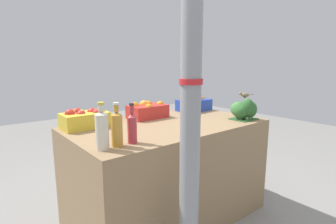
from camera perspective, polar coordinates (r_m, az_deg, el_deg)
ground_plane at (r=2.56m, az=0.00°, el=-21.54°), size 10.00×10.00×0.00m
market_table at (r=2.36m, az=0.00°, el=-12.71°), size 1.64×0.92×0.86m
support_pole at (r=1.42m, az=4.93°, el=2.07°), size 0.13×0.13×2.31m
apple_crate at (r=2.18m, az=-17.79°, el=-1.33°), size 0.35×0.22×0.16m
orange_crate at (r=2.46m, az=-4.61°, el=0.39°), size 0.35×0.22×0.16m
carrot_crate at (r=2.83m, az=5.65°, el=1.66°), size 0.35×0.23×0.16m
broccoli_pile at (r=2.46m, az=16.03°, el=0.47°), size 0.23×0.21×0.20m
juice_bottle_cloudy at (r=1.59m, az=-14.18°, el=-3.70°), size 0.08×0.08×0.29m
juice_bottle_amber at (r=1.63m, az=-11.08°, el=-3.44°), size 0.07×0.07×0.27m
juice_bottle_ruby at (r=1.68m, az=-7.81°, el=-3.24°), size 0.06×0.06×0.26m
sparrow_bird at (r=2.48m, az=16.31°, el=3.64°), size 0.10×0.11×0.05m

